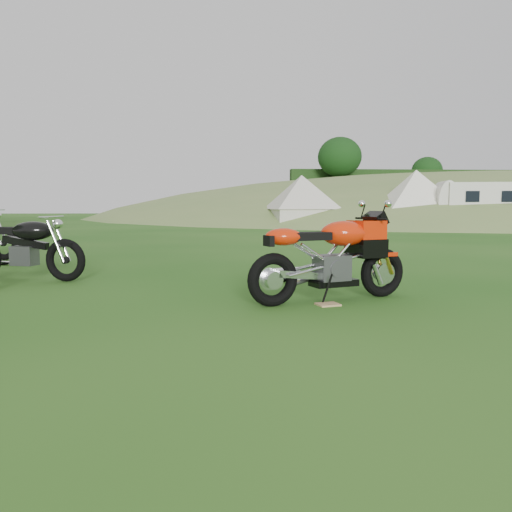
{
  "coord_description": "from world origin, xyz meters",
  "views": [
    {
      "loc": [
        -0.27,
        -5.22,
        1.13
      ],
      "look_at": [
        0.12,
        0.4,
        0.55
      ],
      "focal_mm": 35.0,
      "sensor_mm": 36.0,
      "label": 1
    }
  ],
  "objects_px": {
    "plywood_board": "(328,304)",
    "tent_right": "(415,200)",
    "tent_mid": "(301,201)",
    "sport_motorcycle": "(331,251)",
    "caravan": "(486,205)",
    "vintage_moto_a": "(23,246)"
  },
  "relations": [
    {
      "from": "tent_mid",
      "to": "caravan",
      "type": "distance_m",
      "value": 8.68
    },
    {
      "from": "plywood_board",
      "to": "tent_mid",
      "type": "bearing_deg",
      "value": 81.74
    },
    {
      "from": "tent_mid",
      "to": "caravan",
      "type": "bearing_deg",
      "value": -22.93
    },
    {
      "from": "sport_motorcycle",
      "to": "vintage_moto_a",
      "type": "distance_m",
      "value": 4.63
    },
    {
      "from": "sport_motorcycle",
      "to": "plywood_board",
      "type": "relative_size",
      "value": 8.03
    },
    {
      "from": "plywood_board",
      "to": "caravan",
      "type": "relative_size",
      "value": 0.05
    },
    {
      "from": "plywood_board",
      "to": "tent_mid",
      "type": "distance_m",
      "value": 19.79
    },
    {
      "from": "tent_mid",
      "to": "tent_right",
      "type": "height_order",
      "value": "tent_right"
    },
    {
      "from": "vintage_moto_a",
      "to": "tent_right",
      "type": "relative_size",
      "value": 0.62
    },
    {
      "from": "sport_motorcycle",
      "to": "tent_mid",
      "type": "height_order",
      "value": "tent_mid"
    },
    {
      "from": "plywood_board",
      "to": "tent_mid",
      "type": "relative_size",
      "value": 0.08
    },
    {
      "from": "sport_motorcycle",
      "to": "tent_right",
      "type": "bearing_deg",
      "value": 46.29
    },
    {
      "from": "plywood_board",
      "to": "caravan",
      "type": "xyz_separation_m",
      "value": [
        11.21,
        17.27,
        1.08
      ]
    },
    {
      "from": "vintage_moto_a",
      "to": "tent_mid",
      "type": "xyz_separation_m",
      "value": [
        6.98,
        17.39,
        0.79
      ]
    },
    {
      "from": "plywood_board",
      "to": "tent_right",
      "type": "distance_m",
      "value": 20.35
    },
    {
      "from": "tent_mid",
      "to": "caravan",
      "type": "height_order",
      "value": "tent_mid"
    },
    {
      "from": "tent_right",
      "to": "vintage_moto_a",
      "type": "bearing_deg",
      "value": -125.62
    },
    {
      "from": "plywood_board",
      "to": "tent_right",
      "type": "xyz_separation_m",
      "value": [
        8.32,
        18.53,
        1.36
      ]
    },
    {
      "from": "sport_motorcycle",
      "to": "plywood_board",
      "type": "bearing_deg",
      "value": -126.87
    },
    {
      "from": "sport_motorcycle",
      "to": "vintage_moto_a",
      "type": "height_order",
      "value": "sport_motorcycle"
    },
    {
      "from": "plywood_board",
      "to": "tent_mid",
      "type": "xyz_separation_m",
      "value": [
        2.84,
        19.54,
        1.3
      ]
    },
    {
      "from": "caravan",
      "to": "tent_mid",
      "type": "bearing_deg",
      "value": 175.99
    }
  ]
}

